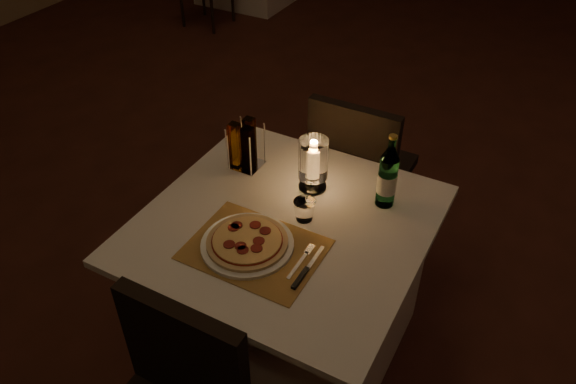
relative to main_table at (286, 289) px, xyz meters
The scene contains 12 objects.
floor 0.94m from the main_table, 98.97° to the left, with size 8.00×10.00×0.02m, color #441D15.
main_table is the anchor object (origin of this frame).
chair_far 0.74m from the main_table, 90.00° to the left, with size 0.42×0.42×0.90m.
placemat 0.41m from the main_table, 96.34° to the right, with size 0.45×0.34×0.00m, color #AF7E3C.
plate 0.42m from the main_table, 105.52° to the right, with size 0.32×0.32×0.01m, color white.
pizza 0.44m from the main_table, 105.59° to the right, with size 0.28×0.28×0.02m.
fork 0.43m from the main_table, 45.27° to the right, with size 0.02×0.18×0.00m.
knife 0.46m from the main_table, 49.01° to the right, with size 0.02×0.22×0.01m.
tumbler 0.41m from the main_table, 39.43° to the left, with size 0.08×0.08×0.08m, color white, non-canonical shape.
water_bottle 0.62m from the main_table, 43.70° to the left, with size 0.07×0.07×0.30m.
hurricane_candle 0.54m from the main_table, 90.61° to the left, with size 0.11×0.11×0.22m.
cruet_caddy 0.60m from the main_table, 144.36° to the left, with size 0.12×0.12×0.21m.
Camera 1 is at (0.87, -2.18, 2.09)m, focal length 35.00 mm.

